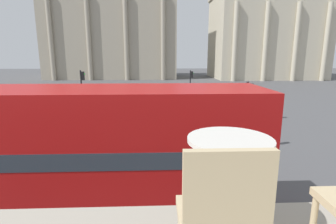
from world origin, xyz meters
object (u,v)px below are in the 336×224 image
at_px(double_decker_bus, 75,151).
at_px(plaza_building_right, 265,37).
at_px(traffic_light_mid, 82,86).
at_px(pedestrian_black, 212,94).
at_px(plaza_building_left, 113,31).
at_px(traffic_light_near, 248,106).
at_px(cafe_chair_0, 221,218).
at_px(pedestrian_red, 273,106).
at_px(traffic_light_far, 191,81).
at_px(cafe_dining_table, 229,164).

distance_m(double_decker_bus, plaza_building_right, 58.43).
distance_m(traffic_light_mid, pedestrian_black, 13.11).
bearing_deg(double_decker_bus, plaza_building_left, 96.54).
height_order(plaza_building_right, traffic_light_near, plaza_building_right).
xyz_separation_m(cafe_chair_0, pedestrian_red, (8.85, 18.83, -3.13)).
relative_size(plaza_building_left, plaza_building_right, 1.23).
bearing_deg(traffic_light_far, pedestrian_black, -36.33).
relative_size(cafe_chair_0, plaza_building_left, 0.03).
xyz_separation_m(double_decker_bus, traffic_light_far, (6.03, 21.41, -0.08)).
distance_m(traffic_light_far, pedestrian_black, 2.82).
bearing_deg(cafe_dining_table, traffic_light_near, 69.93).
distance_m(traffic_light_near, pedestrian_black, 13.98).
bearing_deg(traffic_light_far, traffic_light_mid, -145.26).
height_order(traffic_light_near, pedestrian_black, traffic_light_near).
bearing_deg(traffic_light_mid, cafe_chair_0, -72.59).
xyz_separation_m(traffic_light_near, pedestrian_black, (1.06, 13.87, -1.39)).
xyz_separation_m(pedestrian_red, pedestrian_black, (-3.42, 7.07, -0.05)).
distance_m(plaza_building_left, plaza_building_right, 33.75).
bearing_deg(cafe_chair_0, plaza_building_left, 103.76).
xyz_separation_m(cafe_chair_0, plaza_building_right, (23.51, 57.82, 4.75)).
xyz_separation_m(double_decker_bus, traffic_light_mid, (-3.81, 14.58, 0.17)).
distance_m(plaza_building_left, pedestrian_red, 46.67).
xyz_separation_m(traffic_light_far, pedestrian_red, (5.47, -8.58, -1.16)).
height_order(plaza_building_right, traffic_light_mid, plaza_building_right).
height_order(cafe_dining_table, traffic_light_mid, cafe_dining_table).
height_order(plaza_building_right, traffic_light_far, plaza_building_right).
relative_size(plaza_building_left, traffic_light_far, 8.37).
bearing_deg(cafe_dining_table, traffic_light_far, 83.23).
relative_size(traffic_light_near, pedestrian_red, 2.01).
height_order(double_decker_bus, pedestrian_black, double_decker_bus).
bearing_deg(pedestrian_red, cafe_dining_table, -101.47).
height_order(traffic_light_near, pedestrian_red, traffic_light_near).
relative_size(plaza_building_left, traffic_light_near, 7.70).
distance_m(cafe_chair_0, plaza_building_right, 62.60).
xyz_separation_m(cafe_chair_0, plaza_building_left, (-10.10, 60.44, 6.20)).
distance_m(plaza_building_right, pedestrian_red, 42.40).
bearing_deg(plaza_building_left, pedestrian_red, -65.51).
height_order(double_decker_bus, traffic_light_mid, double_decker_bus).
distance_m(plaza_building_left, traffic_light_far, 36.60).
distance_m(double_decker_bus, cafe_dining_table, 6.40).
bearing_deg(traffic_light_near, plaza_building_right, 67.32).
xyz_separation_m(traffic_light_near, traffic_light_far, (-0.99, 15.38, -0.18)).
bearing_deg(double_decker_bus, plaza_building_right, 61.96).
xyz_separation_m(double_decker_bus, pedestrian_red, (11.50, 12.83, -1.25)).
relative_size(plaza_building_right, traffic_light_near, 6.26).
distance_m(double_decker_bus, pedestrian_red, 17.28).
bearing_deg(double_decker_bus, cafe_chair_0, -67.44).
xyz_separation_m(cafe_dining_table, cafe_chair_0, (-0.20, -0.60, -0.02)).
bearing_deg(cafe_chair_0, pedestrian_red, 69.08).
relative_size(plaza_building_right, traffic_light_far, 6.80).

